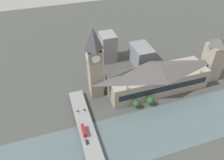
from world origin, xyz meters
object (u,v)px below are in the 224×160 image
at_px(clock_tower, 95,62).
at_px(car_southbound_lead, 87,142).
at_px(parliament_hall, 158,78).
at_px(victoria_tower, 213,59).
at_px(road_bridge, 91,145).
at_px(car_northbound_lead, 77,112).
at_px(double_decker_bus_mid, 84,130).
at_px(car_northbound_mid, 84,110).

bearing_deg(clock_tower, car_southbound_lead, 158.21).
xyz_separation_m(parliament_hall, car_southbound_lead, (-45.98, 86.20, -9.47)).
xyz_separation_m(victoria_tower, car_southbound_lead, (-46.03, 150.87, -19.29)).
height_order(road_bridge, car_northbound_lead, car_northbound_lead).
height_order(parliament_hall, car_northbound_lead, parliament_hall).
xyz_separation_m(double_decker_bus_mid, car_northbound_mid, (24.08, -5.57, -1.94)).
relative_size(clock_tower, car_southbound_lead, 15.43).
bearing_deg(car_southbound_lead, car_northbound_lead, 1.19).
distance_m(victoria_tower, car_southbound_lead, 158.91).
height_order(double_decker_bus_mid, car_northbound_mid, double_decker_bus_mid).
height_order(victoria_tower, car_southbound_lead, victoria_tower).
xyz_separation_m(parliament_hall, road_bridge, (-49.05, 83.56, -11.12)).
height_order(road_bridge, car_southbound_lead, car_southbound_lead).
bearing_deg(double_decker_bus_mid, car_northbound_mid, -13.02).
relative_size(parliament_hall, car_northbound_lead, 26.19).
height_order(victoria_tower, road_bridge, victoria_tower).
bearing_deg(car_northbound_lead, parliament_hall, -82.69).
xyz_separation_m(double_decker_bus_mid, car_northbound_lead, (24.23, 0.61, -1.94)).
bearing_deg(victoria_tower, clock_tower, 83.89).
xyz_separation_m(clock_tower, car_southbound_lead, (-59.62, 23.84, -33.46)).
distance_m(double_decker_bus_mid, car_southbound_lead, 10.77).
height_order(parliament_hall, double_decker_bus_mid, parliament_hall).
bearing_deg(parliament_hall, double_decker_bus_mid, 112.29).
distance_m(parliament_hall, car_southbound_lead, 98.15).
distance_m(parliament_hall, car_northbound_lead, 88.14).
xyz_separation_m(road_bridge, car_northbound_mid, (37.75, -2.82, 1.63)).
relative_size(double_decker_bus_mid, car_northbound_mid, 2.78).
bearing_deg(road_bridge, victoria_tower, -71.67).
bearing_deg(car_southbound_lead, victoria_tower, -73.03).
distance_m(parliament_hall, car_northbound_mid, 82.08).
distance_m(road_bridge, car_northbound_lead, 38.09).
bearing_deg(car_northbound_lead, clock_tower, -44.73).
distance_m(road_bridge, double_decker_bus_mid, 14.40).
relative_size(parliament_hall, car_northbound_mid, 24.41).
bearing_deg(car_northbound_lead, car_northbound_mid, -91.41).
height_order(parliament_hall, car_northbound_mid, parliament_hall).
bearing_deg(parliament_hall, car_northbound_mid, 97.97).
bearing_deg(double_decker_bus_mid, clock_tower, -26.04).
height_order(road_bridge, car_northbound_mid, car_northbound_mid).
bearing_deg(road_bridge, double_decker_bus_mid, 11.38).
distance_m(clock_tower, road_bridge, 74.92).
xyz_separation_m(car_northbound_lead, car_southbound_lead, (-34.83, -0.72, 0.02)).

